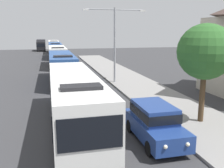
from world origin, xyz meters
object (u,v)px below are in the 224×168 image
roadside_tree (205,52)px  bus_rear (54,46)px  bus_second_in_line (62,67)px  box_truck_oncoming (41,45)px  streetlamp_mid (115,36)px  bus_middle (57,56)px  white_suv (154,121)px  bus_fourth_in_line (55,50)px  bus_lead (74,99)px

roadside_tree → bus_rear: bearing=97.8°
bus_second_in_line → roadside_tree: (7.40, -14.73, 2.59)m
box_truck_oncoming → streetlamp_mid: bearing=-79.9°
bus_middle → white_suv: bearing=-82.8°
bus_fourth_in_line → bus_rear: bearing=90.0°
bus_fourth_in_line → bus_lead: bearing=-90.0°
bus_middle → box_truck_oncoming: (-3.30, 34.15, 0.01)m
bus_rear → box_truck_oncoming: 8.62m
bus_second_in_line → white_suv: size_ratio=2.37×
streetlamp_mid → white_suv: bearing=-96.7°
bus_fourth_in_line → box_truck_oncoming: (-3.30, 20.77, 0.01)m
roadside_tree → bus_middle: bearing=104.9°
bus_second_in_line → bus_fourth_in_line: (0.00, 26.44, 0.00)m
box_truck_oncoming → bus_fourth_in_line: bearing=-81.0°
bus_middle → bus_fourth_in_line: size_ratio=0.96×
bus_rear → roadside_tree: bearing=-82.2°
bus_lead → roadside_tree: bearing=-9.6°
bus_fourth_in_line → white_suv: size_ratio=2.47×
bus_fourth_in_line → white_suv: (3.70, -42.79, -0.66)m
bus_middle → bus_rear: size_ratio=0.89×
bus_rear → bus_middle: bearing=-90.0°
bus_middle → white_suv: size_ratio=2.37×
bus_rear → white_suv: size_ratio=2.66×
bus_rear → white_suv: bus_rear is taller
bus_fourth_in_line → roadside_tree: bearing=-79.8°
bus_fourth_in_line → box_truck_oncoming: size_ratio=1.60×
bus_second_in_line → roadside_tree: bearing=-63.3°
roadside_tree → white_suv: bearing=-156.4°
box_truck_oncoming → streetlamp_mid: (8.70, -49.07, 3.21)m
bus_middle → roadside_tree: (7.40, -27.79, 2.59)m
streetlamp_mid → bus_rear: bearing=97.5°
white_suv → roadside_tree: bearing=23.6°
white_suv → roadside_tree: (3.70, 1.62, 3.25)m
bus_rear → streetlamp_mid: size_ratio=1.62×
bus_middle → bus_rear: bearing=90.0°
bus_second_in_line → roadside_tree: roadside_tree is taller
streetlamp_mid → roadside_tree: 13.04m
bus_lead → roadside_tree: roadside_tree is taller
white_suv → box_truck_oncoming: (-7.00, 63.56, 0.67)m
bus_middle → roadside_tree: bearing=-75.1°
box_truck_oncoming → white_suv: bearing=-83.7°
bus_fourth_in_line → streetlamp_mid: 28.99m
box_truck_oncoming → bus_lead: bearing=-86.9°
streetlamp_mid → roadside_tree: streetlamp_mid is taller
bus_middle → white_suv: (3.70, -29.41, -0.66)m
bus_lead → bus_rear: bearing=90.0°
bus_lead → bus_fourth_in_line: 39.92m
bus_fourth_in_line → white_suv: 42.96m
bus_lead → streetlamp_mid: bearing=65.1°
bus_fourth_in_line → white_suv: bearing=-85.1°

